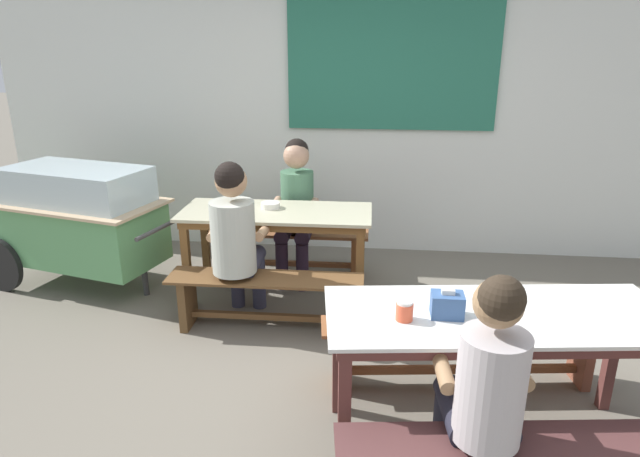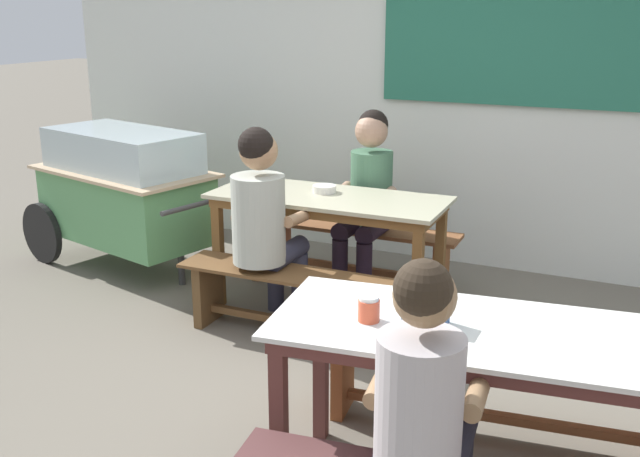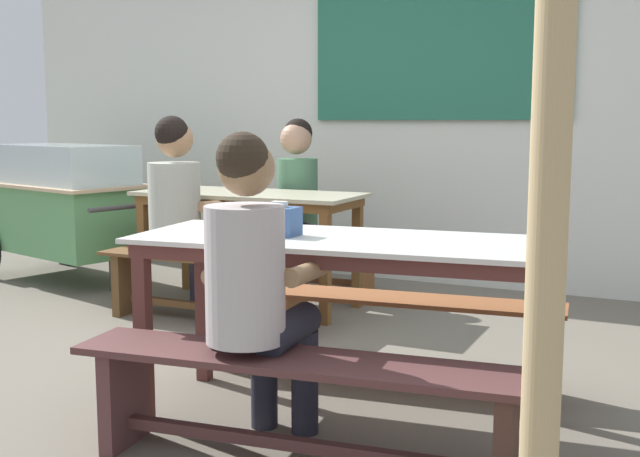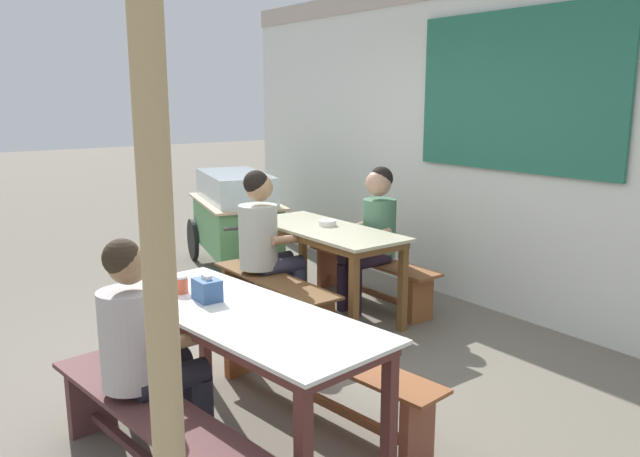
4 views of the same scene
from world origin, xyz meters
name	(u,v)px [view 3 (image 3 of 4)]	position (x,y,z in m)	size (l,w,h in m)	color
ground_plane	(236,363)	(0.00, 0.00, 0.00)	(40.00, 40.00, 0.00)	#6B6457
backdrop_wall	(406,84)	(0.01, 2.51, 1.54)	(7.38, 0.23, 2.94)	silver
dining_table_far	(249,205)	(-0.62, 1.17, 0.69)	(1.55, 0.66, 0.78)	#BAB697
dining_table_near	(344,257)	(0.82, -0.46, 0.70)	(1.81, 0.88, 0.78)	silver
bench_far_back	(286,252)	(-0.63, 1.70, 0.29)	(1.51, 0.32, 0.42)	brown
bench_far_front	(206,280)	(-0.61, 0.63, 0.27)	(1.46, 0.34, 0.42)	brown
bench_near_back	(376,325)	(0.76, 0.07, 0.28)	(1.79, 0.48, 0.42)	brown
bench_near_front	(299,394)	(0.89, -0.99, 0.29)	(1.72, 0.52, 0.42)	#512E2E
food_cart	(63,202)	(-2.37, 1.26, 0.63)	(1.86, 1.14, 1.07)	#5B9E61
person_left_back_turned	(181,204)	(-0.83, 0.70, 0.74)	(0.44, 0.57, 1.29)	#343549
person_center_facing	(293,194)	(-0.52, 1.63, 0.73)	(0.41, 0.54, 1.28)	#2B1E2E
person_near_front	(255,278)	(0.68, -0.93, 0.68)	(0.42, 0.55, 1.22)	#21212E
tissue_box	(279,221)	(0.55, -0.52, 0.84)	(0.16, 0.12, 0.14)	#36578C
condiment_jar	(229,223)	(0.34, -0.58, 0.83)	(0.09, 0.09, 0.10)	#DA5233
soup_bowl	(246,188)	(-0.68, 1.23, 0.80)	(0.16, 0.16, 0.05)	silver
wooden_support_post	(551,140)	(1.78, -1.27, 1.21)	(0.11, 0.11, 2.41)	tan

